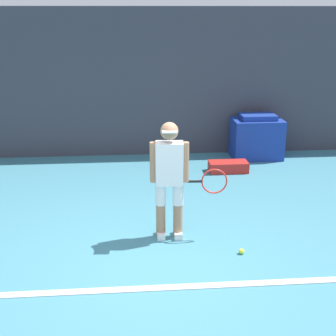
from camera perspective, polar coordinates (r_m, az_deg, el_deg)
The scene contains 7 objects.
ground_plane at distance 5.50m, azimuth -1.68°, elevation -11.85°, with size 24.00×24.00×0.00m, color teal.
back_wall at distance 9.28m, azimuth -3.33°, elevation 10.25°, with size 24.00×0.10×2.86m.
court_baseline at distance 5.10m, azimuth -1.37°, elevation -14.43°, with size 21.60×0.10×0.01m.
tennis_player at distance 5.81m, azimuth 0.31°, elevation -0.97°, with size 0.97×0.29×1.52m.
tennis_ball at distance 5.79m, azimuth 8.95°, elevation -9.99°, with size 0.07×0.07×0.07m.
covered_chair at distance 9.40m, azimuth 10.74°, elevation 3.71°, with size 0.97×0.67×0.88m.
equipment_bag at distance 8.56m, azimuth 7.35°, elevation 0.17°, with size 0.70×0.33×0.19m.
Camera 1 is at (-0.24, -4.73, 2.79)m, focal length 50.00 mm.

